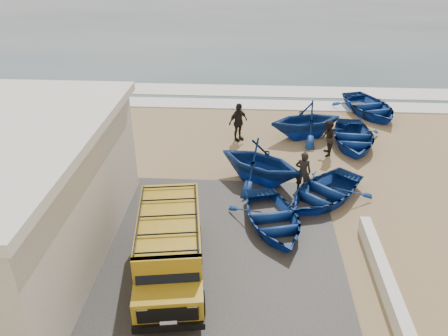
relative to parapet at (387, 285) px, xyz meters
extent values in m
plane|color=#957C56|center=(-5.00, 3.00, -0.28)|extent=(160.00, 160.00, 0.00)
cube|color=#3A3835|center=(-7.00, 1.00, -0.25)|extent=(12.00, 10.00, 0.05)
cube|color=white|center=(-5.00, 15.00, -0.25)|extent=(180.00, 1.60, 0.06)
cube|color=white|center=(-5.00, 17.50, -0.26)|extent=(180.00, 2.20, 0.04)
cube|color=black|center=(-8.55, 2.50, 2.33)|extent=(0.08, 0.70, 0.90)
cube|color=silver|center=(0.00, 0.00, 0.00)|extent=(0.35, 6.00, 0.55)
cube|color=#B08A1A|center=(-6.33, 0.71, 0.84)|extent=(2.31, 3.91, 1.56)
cube|color=#B08A1A|center=(-6.00, -1.54, 0.48)|extent=(1.90, 1.10, 0.85)
cube|color=black|center=(-6.07, -1.10, 1.24)|extent=(1.68, 0.55, 0.68)
cube|color=black|center=(-5.94, -1.98, 0.58)|extent=(1.52, 0.30, 0.43)
cube|color=black|center=(-5.93, -2.01, 0.17)|extent=(1.83, 0.40, 0.21)
cube|color=black|center=(-6.33, 0.66, 1.69)|extent=(2.18, 3.61, 0.06)
cylinder|color=black|center=(-6.89, -1.29, 0.06)|extent=(0.30, 0.68, 0.66)
cylinder|color=black|center=(-7.32, 1.61, 0.06)|extent=(0.30, 0.68, 0.66)
cylinder|color=black|center=(-5.23, -1.04, 0.06)|extent=(0.30, 0.68, 0.66)
cylinder|color=black|center=(-5.65, 1.86, 0.06)|extent=(0.30, 0.68, 0.66)
imported|color=navy|center=(-3.14, 2.94, 0.11)|extent=(3.53, 4.28, 0.77)
imported|color=navy|center=(-1.13, 4.81, 0.13)|extent=(4.65, 4.75, 0.80)
imported|color=navy|center=(-3.58, 6.07, 0.67)|extent=(4.66, 4.47, 1.89)
imported|color=navy|center=(0.93, 9.82, 0.15)|extent=(3.26, 4.35, 0.86)
imported|color=navy|center=(-1.28, 10.58, 0.67)|extent=(4.39, 4.07, 1.90)
imported|color=navy|center=(2.65, 13.94, 0.18)|extent=(4.30, 5.12, 0.91)
imported|color=black|center=(-1.90, 5.49, 0.58)|extent=(0.68, 0.51, 1.71)
imported|color=black|center=(-0.47, 8.71, 0.57)|extent=(0.68, 0.85, 1.68)
imported|color=black|center=(-4.59, 10.08, 0.68)|extent=(1.14, 1.10, 1.91)
camera|label=1|loc=(-4.09, -9.55, 8.96)|focal=35.00mm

